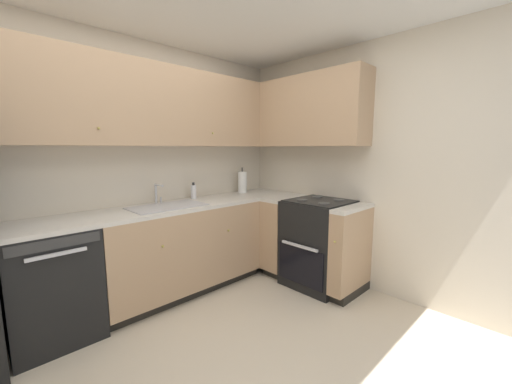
{
  "coord_description": "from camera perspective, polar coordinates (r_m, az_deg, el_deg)",
  "views": [
    {
      "loc": [
        -1.09,
        -1.4,
        1.47
      ],
      "look_at": [
        0.96,
        0.7,
        1.04
      ],
      "focal_mm": 21.13,
      "sensor_mm": 36.0,
      "label": 1
    }
  ],
  "objects": [
    {
      "name": "dishwasher",
      "position": [
        2.88,
        -34.2,
        -14.15
      ],
      "size": [
        0.6,
        0.63,
        0.88
      ],
      "color": "black",
      "rests_on": "ground_plane"
    },
    {
      "name": "countertop_back",
      "position": [
        3.12,
        -14.15,
        -2.56
      ],
      "size": [
        2.85,
        0.6,
        0.03
      ],
      "primitive_type": "cube",
      "color": "beige",
      "rests_on": "lower_cabinets_back"
    },
    {
      "name": "lower_cabinets_back",
      "position": [
        3.23,
        -13.84,
        -10.44
      ],
      "size": [
        1.65,
        0.62,
        0.88
      ],
      "color": "tan",
      "rests_on": "ground_plane"
    },
    {
      "name": "sink",
      "position": [
        3.02,
        -16.38,
        -3.42
      ],
      "size": [
        0.7,
        0.4,
        0.1
      ],
      "color": "#B7B7BC",
      "rests_on": "countertop_back"
    },
    {
      "name": "oven_range",
      "position": [
        3.36,
        11.85,
        -9.3
      ],
      "size": [
        0.68,
        0.62,
        1.06
      ],
      "color": "black",
      "rests_on": "ground_plane"
    },
    {
      "name": "ground_plane",
      "position": [
        2.31,
        -5.78,
        -31.53
      ],
      "size": [
        3.72,
        3.11,
        0.02
      ],
      "primitive_type": "cube",
      "color": "beige"
    },
    {
      "name": "wall_right",
      "position": [
        3.3,
        20.55,
        4.02
      ],
      "size": [
        0.05,
        3.21,
        2.51
      ],
      "primitive_type": "cube",
      "color": "beige",
      "rests_on": "ground_plane"
    },
    {
      "name": "paper_towel_roll",
      "position": [
        3.79,
        -2.6,
        1.89
      ],
      "size": [
        0.11,
        0.11,
        0.33
      ],
      "color": "white",
      "rests_on": "countertop_back"
    },
    {
      "name": "wall_back",
      "position": [
        3.18,
        -24.14,
        3.69
      ],
      "size": [
        3.82,
        0.05,
        2.51
      ],
      "primitive_type": "cube",
      "color": "beige",
      "rests_on": "ground_plane"
    },
    {
      "name": "upper_cabinets_back",
      "position": [
        3.14,
        -18.74,
        15.15
      ],
      "size": [
        2.53,
        0.34,
        0.75
      ],
      "color": "tan"
    },
    {
      "name": "soap_bottle",
      "position": [
        3.39,
        -11.74,
        0.05
      ],
      "size": [
        0.06,
        0.06,
        0.18
      ],
      "color": "silver",
      "rests_on": "countertop_back"
    },
    {
      "name": "countertop_right",
      "position": [
        3.32,
        9.69,
        -1.76
      ],
      "size": [
        0.6,
        1.05,
        0.03
      ],
      "color": "beige",
      "rests_on": "lower_cabinets_right"
    },
    {
      "name": "lower_cabinets_right",
      "position": [
        3.43,
        9.53,
        -9.2
      ],
      "size": [
        0.62,
        1.05,
        0.88
      ],
      "color": "tan",
      "rests_on": "ground_plane"
    },
    {
      "name": "upper_cabinets_right",
      "position": [
        3.55,
        8.22,
        14.64
      ],
      "size": [
        0.32,
        1.59,
        0.75
      ],
      "color": "tan"
    },
    {
      "name": "faucet",
      "position": [
        3.18,
        -18.17,
        0.04
      ],
      "size": [
        0.07,
        0.16,
        0.2
      ],
      "color": "silver",
      "rests_on": "countertop_back"
    }
  ]
}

